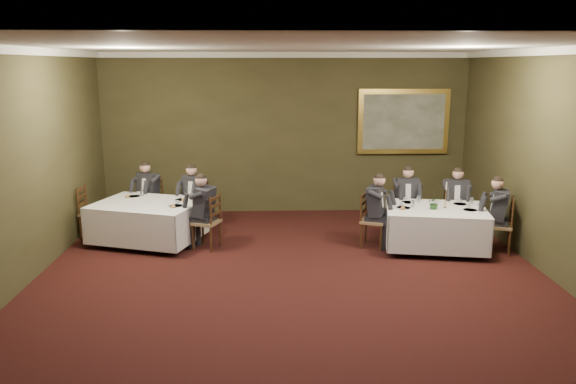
{
  "coord_description": "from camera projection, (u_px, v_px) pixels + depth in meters",
  "views": [
    {
      "loc": [
        -0.34,
        -7.31,
        3.25
      ],
      "look_at": [
        -0.04,
        1.87,
        1.15
      ],
      "focal_mm": 35.0,
      "sensor_mm": 36.0,
      "label": 1
    }
  ],
  "objects": [
    {
      "name": "ground",
      "position": [
        295.0,
        301.0,
        7.86
      ],
      "size": [
        10.0,
        10.0,
        0.0
      ],
      "primitive_type": "plane",
      "color": "black",
      "rests_on": "ground"
    },
    {
      "name": "chair_sec_backright",
      "position": [
        196.0,
        217.0,
        11.17
      ],
      "size": [
        0.58,
        0.57,
        1.0
      ],
      "rotation": [
        0.0,
        0.0,
        2.7
      ],
      "color": "olive",
      "rests_on": "ground"
    },
    {
      "name": "table_main",
      "position": [
        435.0,
        225.0,
        9.99
      ],
      "size": [
        1.94,
        1.6,
        0.67
      ],
      "rotation": [
        0.0,
        0.0,
        -0.17
      ],
      "color": "#311B0D",
      "rests_on": "ground"
    },
    {
      "name": "ceiling",
      "position": [
        296.0,
        44.0,
        7.08
      ],
      "size": [
        8.0,
        10.0,
        0.1
      ],
      "primitive_type": "cube",
      "color": "silver",
      "rests_on": "back_wall"
    },
    {
      "name": "place_setting_table_second",
      "position": [
        137.0,
        194.0,
        10.82
      ],
      "size": [
        0.33,
        0.31,
        0.14
      ],
      "color": "white",
      "rests_on": "table_second"
    },
    {
      "name": "chair_main_endleft",
      "position": [
        372.0,
        231.0,
        10.17
      ],
      "size": [
        0.55,
        0.57,
        1.0
      ],
      "rotation": [
        0.0,
        0.0,
        -1.96
      ],
      "color": "olive",
      "rests_on": "ground"
    },
    {
      "name": "diner_main_endleft",
      "position": [
        373.0,
        219.0,
        10.12
      ],
      "size": [
        0.59,
        0.55,
        1.35
      ],
      "rotation": [
        0.0,
        0.0,
        -1.96
      ],
      "color": "black",
      "rests_on": "chair_main_endleft"
    },
    {
      "name": "diner_main_backright",
      "position": [
        455.0,
        210.0,
        10.76
      ],
      "size": [
        0.49,
        0.55,
        1.35
      ],
      "rotation": [
        0.0,
        0.0,
        2.95
      ],
      "color": "black",
      "rests_on": "chair_main_backright"
    },
    {
      "name": "diner_main_endright",
      "position": [
        499.0,
        224.0,
        9.82
      ],
      "size": [
        0.59,
        0.54,
        1.35
      ],
      "rotation": [
        0.0,
        0.0,
        1.22
      ],
      "color": "black",
      "rests_on": "chair_main_endright"
    },
    {
      "name": "chair_sec_endright",
      "position": [
        207.0,
        233.0,
        10.08
      ],
      "size": [
        0.55,
        0.56,
        1.0
      ],
      "rotation": [
        0.0,
        0.0,
        1.2
      ],
      "color": "olive",
      "rests_on": "ground"
    },
    {
      "name": "centerpiece",
      "position": [
        434.0,
        202.0,
        9.81
      ],
      "size": [
        0.26,
        0.24,
        0.25
      ],
      "primitive_type": "imported",
      "rotation": [
        0.0,
        0.0,
        -0.24
      ],
      "color": "#2D5926",
      "rests_on": "table_main"
    },
    {
      "name": "crown_molding",
      "position": [
        296.0,
        49.0,
        7.09
      ],
      "size": [
        8.0,
        10.0,
        0.12
      ],
      "color": "white",
      "rests_on": "back_wall"
    },
    {
      "name": "candlestick",
      "position": [
        446.0,
        198.0,
        9.89
      ],
      "size": [
        0.07,
        0.07,
        0.48
      ],
      "color": "#A57532",
      "rests_on": "table_main"
    },
    {
      "name": "diner_sec_backleft",
      "position": [
        150.0,
        202.0,
        11.38
      ],
      "size": [
        0.58,
        0.61,
        1.35
      ],
      "rotation": [
        0.0,
        0.0,
        2.65
      ],
      "color": "black",
      "rests_on": "chair_sec_backleft"
    },
    {
      "name": "diner_sec_backright",
      "position": [
        195.0,
        206.0,
        11.11
      ],
      "size": [
        0.57,
        0.61,
        1.35
      ],
      "rotation": [
        0.0,
        0.0,
        2.7
      ],
      "color": "black",
      "rests_on": "chair_sec_backright"
    },
    {
      "name": "diner_sec_endright",
      "position": [
        206.0,
        221.0,
        10.03
      ],
      "size": [
        0.59,
        0.55,
        1.35
      ],
      "rotation": [
        0.0,
        0.0,
        1.2
      ],
      "color": "black",
      "rests_on": "chair_sec_endright"
    },
    {
      "name": "chair_main_endright",
      "position": [
        499.0,
        237.0,
        9.87
      ],
      "size": [
        0.54,
        0.56,
        1.0
      ],
      "rotation": [
        0.0,
        0.0,
        1.22
      ],
      "color": "olive",
      "rests_on": "ground"
    },
    {
      "name": "place_setting_table_main",
      "position": [
        410.0,
        200.0,
        10.35
      ],
      "size": [
        0.33,
        0.31,
        0.14
      ],
      "color": "white",
      "rests_on": "table_main"
    },
    {
      "name": "chair_main_backright",
      "position": [
        454.0,
        221.0,
        10.82
      ],
      "size": [
        0.51,
        0.5,
        1.0
      ],
      "rotation": [
        0.0,
        0.0,
        2.95
      ],
      "color": "olive",
      "rests_on": "ground"
    },
    {
      "name": "chair_sec_backleft",
      "position": [
        151.0,
        213.0,
        11.44
      ],
      "size": [
        0.59,
        0.58,
        1.0
      ],
      "rotation": [
        0.0,
        0.0,
        2.65
      ],
      "color": "olive",
      "rests_on": "ground"
    },
    {
      "name": "table_second",
      "position": [
        148.0,
        219.0,
        10.37
      ],
      "size": [
        2.22,
        1.93,
        0.67
      ],
      "rotation": [
        0.0,
        0.0,
        -0.31
      ],
      "color": "#311B0D",
      "rests_on": "ground"
    },
    {
      "name": "back_wall",
      "position": [
        285.0,
        134.0,
        12.34
      ],
      "size": [
        8.0,
        0.1,
        3.5
      ],
      "primitive_type": "cube",
      "color": "#35331A",
      "rests_on": "ground"
    },
    {
      "name": "diner_main_backleft",
      "position": [
        405.0,
        208.0,
        10.89
      ],
      "size": [
        0.42,
        0.48,
        1.35
      ],
      "rotation": [
        0.0,
        0.0,
        3.15
      ],
      "color": "black",
      "rests_on": "chair_main_backleft"
    },
    {
      "name": "painting",
      "position": [
        403.0,
        122.0,
        12.3
      ],
      "size": [
        2.0,
        0.09,
        1.42
      ],
      "color": "#E8C555",
      "rests_on": "back_wall"
    },
    {
      "name": "chair_main_backleft",
      "position": [
        405.0,
        220.0,
        10.95
      ],
      "size": [
        0.44,
        0.42,
        1.0
      ],
      "rotation": [
        0.0,
        0.0,
        3.15
      ],
      "color": "olive",
      "rests_on": "ground"
    },
    {
      "name": "chair_sec_endleft",
      "position": [
        93.0,
        223.0,
        10.72
      ],
      "size": [
        0.45,
        0.47,
        1.0
      ],
      "rotation": [
        0.0,
        0.0,
        -1.65
      ],
      "color": "olive",
      "rests_on": "ground"
    }
  ]
}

